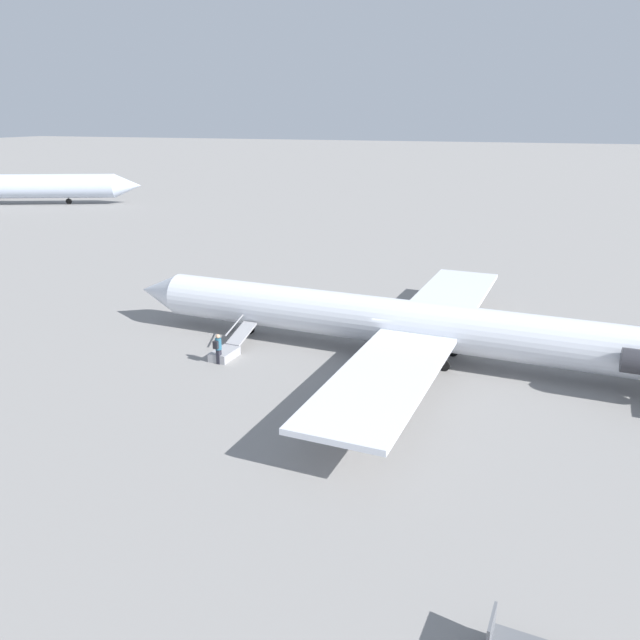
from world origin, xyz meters
The scene contains 4 objects.
ground_plane centered at (0.00, 0.00, 0.00)m, with size 600.00×600.00×0.00m, color gray.
airplane_main centered at (-1.03, 0.07, 2.07)m, with size 36.39×28.01×6.96m.
boarding_stairs centered at (9.21, 3.27, 0.38)m, with size 1.26×4.07×1.72m.
passenger centered at (9.15, 4.53, 1.00)m, with size 0.36×0.55×1.74m.
Camera 1 is at (-6.93, 33.24, 13.31)m, focal length 35.00 mm.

